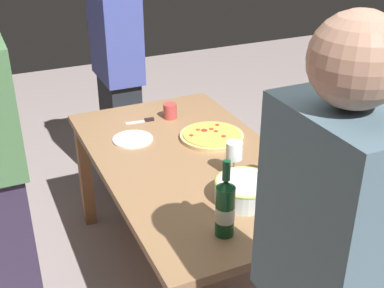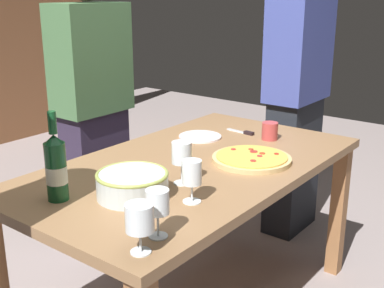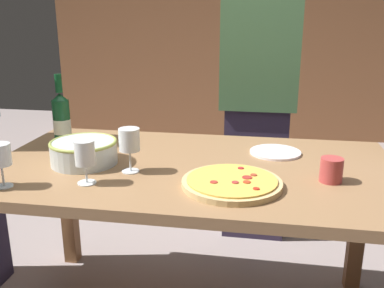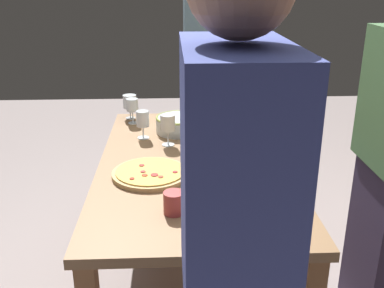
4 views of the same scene
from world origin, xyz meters
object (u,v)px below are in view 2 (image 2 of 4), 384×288
(dining_table, at_px, (192,183))
(wine_glass_near_pizza, at_px, (192,173))
(wine_glass_by_bottle, at_px, (158,204))
(wine_glass_far_right, at_px, (182,155))
(cup_amber, at_px, (270,131))
(person_host, at_px, (93,108))
(side_plate, at_px, (200,137))
(wine_bottle, at_px, (56,167))
(pizza_knife, at_px, (244,132))
(person_guest_left, at_px, (297,95))
(serving_bowl, at_px, (132,184))
(wine_glass_far_left, at_px, (140,220))
(pizza, at_px, (252,159))

(dining_table, bearing_deg, wine_glass_near_pizza, -142.29)
(wine_glass_by_bottle, bearing_deg, wine_glass_far_right, 29.37)
(cup_amber, height_order, person_host, person_host)
(side_plate, relative_size, person_host, 0.13)
(wine_bottle, bearing_deg, wine_glass_near_pizza, -54.91)
(pizza_knife, xyz_separation_m, person_guest_left, (0.55, -0.02, 0.11))
(serving_bowl, distance_m, person_host, 1.16)
(wine_bottle, bearing_deg, cup_amber, -11.59)
(wine_bottle, height_order, side_plate, wine_bottle)
(cup_amber, relative_size, side_plate, 0.40)
(cup_amber, bearing_deg, dining_table, 169.75)
(wine_glass_far_left, bearing_deg, side_plate, 28.50)
(wine_glass_by_bottle, bearing_deg, cup_amber, 12.18)
(wine_glass_far_left, relative_size, wine_glass_far_right, 0.90)
(pizza_knife, bearing_deg, side_plate, 146.31)
(pizza, xyz_separation_m, serving_bowl, (-0.60, 0.14, 0.04))
(person_host, height_order, person_guest_left, person_guest_left)
(dining_table, distance_m, wine_glass_far_left, 0.81)
(wine_glass_near_pizza, relative_size, person_guest_left, 0.09)
(wine_glass_by_bottle, distance_m, pizza_knife, 1.20)
(wine_glass_by_bottle, bearing_deg, person_guest_left, 12.77)
(wine_glass_by_bottle, height_order, person_guest_left, person_guest_left)
(serving_bowl, xyz_separation_m, wine_glass_far_left, (-0.28, -0.30, 0.05))
(serving_bowl, bearing_deg, wine_glass_far_right, -16.16)
(serving_bowl, height_order, pizza_knife, serving_bowl)
(wine_glass_by_bottle, height_order, cup_amber, wine_glass_by_bottle)
(pizza_knife, relative_size, person_guest_left, 0.10)
(wine_glass_near_pizza, xyz_separation_m, cup_amber, (0.85, 0.16, -0.06))
(person_host, bearing_deg, wine_glass_near_pizza, -11.49)
(pizza, relative_size, cup_amber, 3.97)
(wine_bottle, height_order, wine_glass_far_left, wine_bottle)
(person_guest_left, bearing_deg, wine_glass_far_right, 4.73)
(wine_glass_by_bottle, xyz_separation_m, pizza_knife, (1.13, 0.40, -0.10))
(wine_glass_far_right, height_order, side_plate, wine_glass_far_right)
(wine_glass_near_pizza, xyz_separation_m, wine_glass_far_left, (-0.37, -0.10, -0.01))
(wine_glass_far_right, distance_m, pizza_knife, 0.77)
(wine_glass_by_bottle, height_order, pizza_knife, wine_glass_by_bottle)
(cup_amber, bearing_deg, person_guest_left, 13.92)
(wine_glass_near_pizza, distance_m, cup_amber, 0.86)
(serving_bowl, distance_m, wine_glass_far_left, 0.41)
(pizza, bearing_deg, wine_bottle, 156.87)
(wine_glass_far_left, distance_m, person_guest_left, 1.83)
(pizza_knife, height_order, person_host, person_host)
(pizza, bearing_deg, pizza_knife, 36.52)
(wine_glass_far_right, bearing_deg, wine_glass_near_pizza, -129.88)
(wine_glass_near_pizza, bearing_deg, pizza, 6.75)
(person_host, bearing_deg, dining_table, -0.00)
(pizza_knife, xyz_separation_m, person_host, (-0.29, 0.83, 0.06))
(serving_bowl, distance_m, side_plate, 0.80)
(wine_glass_far_left, bearing_deg, cup_amber, 12.26)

